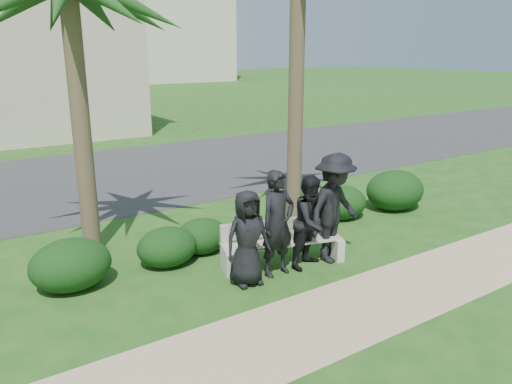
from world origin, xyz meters
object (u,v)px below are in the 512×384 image
park_bench (282,246)px  man_c (311,221)px  man_d (334,208)px  man_a (247,238)px  man_b (278,223)px

park_bench → man_c: size_ratio=1.41×
man_d → man_a: bearing=165.4°
man_a → park_bench: bearing=23.6°
man_a → man_c: 1.28m
man_d → man_b: bearing=163.0°
park_bench → man_b: 0.68m
park_bench → man_d: bearing=-7.4°
park_bench → man_b: man_b is taller
man_b → man_d: bearing=-8.0°
man_b → man_c: man_b is taller
man_a → man_d: (1.75, -0.06, 0.20)m
man_d → park_bench: bearing=143.9°
man_d → man_c: bearing=161.5°
man_b → man_c: size_ratio=1.11×
park_bench → man_a: (-0.91, -0.30, 0.43)m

